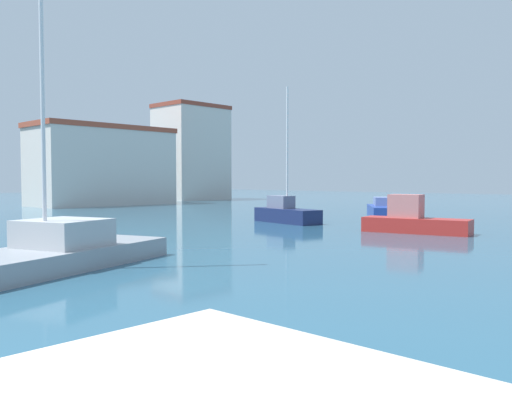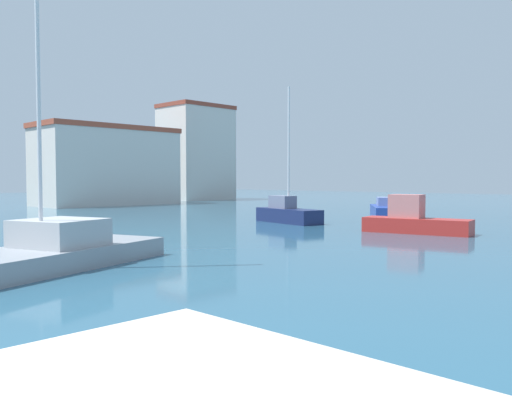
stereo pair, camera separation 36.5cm
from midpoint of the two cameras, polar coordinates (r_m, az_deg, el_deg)
water at (r=30.63m, az=-14.57°, el=-2.32°), size 160.00×160.00×0.00m
sailboat_grey_mid_harbor at (r=16.92m, az=-21.67°, el=-4.69°), size 8.66×5.18×11.58m
motorboat_red_far_right at (r=27.36m, az=16.01°, el=-1.63°), size 2.40×5.28×1.89m
motorboat_blue_inner_mooring at (r=39.53m, az=13.22°, el=-0.51°), size 6.01×5.13×1.33m
sailboat_navy_behind_lamppost at (r=32.59m, az=2.89°, el=-0.85°), size 2.46×5.00×8.18m
waterfront_apartments at (r=56.91m, az=-16.16°, el=4.00°), size 14.17×6.44×8.03m
harbor_office at (r=69.22m, az=-7.02°, el=5.50°), size 8.36×6.33×12.04m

